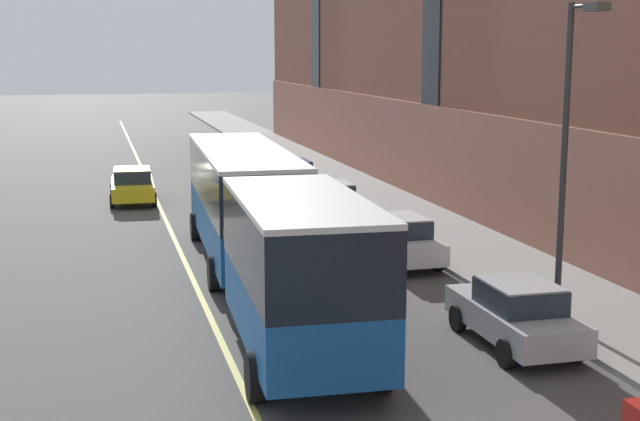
{
  "coord_description": "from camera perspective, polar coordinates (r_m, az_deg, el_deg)",
  "views": [
    {
      "loc": [
        -3.98,
        -16.21,
        6.73
      ],
      "look_at": [
        2.85,
        10.41,
        1.8
      ],
      "focal_mm": 50.0,
      "sensor_mm": 36.0,
      "label": 1
    }
  ],
  "objects": [
    {
      "name": "parked_car_silver_4",
      "position": [
        21.08,
        12.42,
        -6.46
      ],
      "size": [
        1.9,
        4.24,
        1.56
      ],
      "color": "#B7B7BC",
      "rests_on": "ground"
    },
    {
      "name": "parked_car_champagne_1",
      "position": [
        51.03,
        -3.93,
        3.45
      ],
      "size": [
        2.07,
        4.52,
        1.56
      ],
      "color": "#BCAD89",
      "rests_on": "ground"
    },
    {
      "name": "lane_centerline",
      "position": [
        20.54,
        -6.02,
        -9.0
      ],
      "size": [
        0.16,
        140.0,
        0.01
      ],
      "primitive_type": "cube",
      "color": "#E0D66B",
      "rests_on": "ground"
    },
    {
      "name": "street_lamp",
      "position": [
        22.08,
        15.69,
        4.78
      ],
      "size": [
        0.36,
        1.48,
        7.7
      ],
      "color": "#2D2D30",
      "rests_on": "sidewalk"
    },
    {
      "name": "city_bus",
      "position": [
        24.81,
        -3.84,
        -0.52
      ],
      "size": [
        3.5,
        18.71,
        3.7
      ],
      "color": "#19569E",
      "rests_on": "ground"
    },
    {
      "name": "parked_car_white_6",
      "position": [
        35.87,
        0.66,
        0.62
      ],
      "size": [
        2.04,
        4.33,
        1.56
      ],
      "color": "silver",
      "rests_on": "ground"
    },
    {
      "name": "sidewalk",
      "position": [
        23.85,
        17.94,
        -6.54
      ],
      "size": [
        4.07,
        160.0,
        0.15
      ],
      "primitive_type": "cube",
      "color": "gray",
      "rests_on": "ground"
    },
    {
      "name": "ground_plane",
      "position": [
        18.0,
        -0.57,
        -11.79
      ],
      "size": [
        260.0,
        260.0,
        0.0
      ],
      "primitive_type": "plane",
      "color": "#4C4947"
    },
    {
      "name": "parked_car_navy_2",
      "position": [
        43.22,
        -1.88,
        2.26
      ],
      "size": [
        2.07,
        4.66,
        1.56
      ],
      "color": "navy",
      "rests_on": "ground"
    },
    {
      "name": "taxi_cab",
      "position": [
        40.98,
        -11.91,
        1.61
      ],
      "size": [
        2.12,
        4.76,
        1.56
      ],
      "color": "yellow",
      "rests_on": "ground"
    },
    {
      "name": "parked_car_white_0",
      "position": [
        28.7,
        4.97,
        -1.83
      ],
      "size": [
        1.99,
        4.59,
        1.56
      ],
      "color": "silver",
      "rests_on": "ground"
    }
  ]
}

